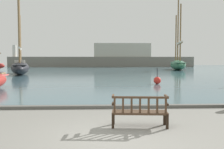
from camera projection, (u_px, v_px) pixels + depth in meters
ground_plane at (114, 138)px, 6.22m from camera, size 160.00×160.00×0.00m
harbor_water at (102, 69)px, 50.10m from camera, size 100.00×80.00×0.08m
quay_edge_kerb at (109, 107)px, 10.06m from camera, size 40.00×0.30×0.12m
park_bench at (140, 111)px, 7.21m from camera, size 1.64×0.65×0.92m
sailboat_mid_starboard at (20, 66)px, 32.14m from camera, size 4.73×9.76×10.63m
sailboat_mid_port at (178, 63)px, 47.14m from camera, size 4.33×11.17×15.13m
channel_buoy at (157, 80)px, 19.28m from camera, size 0.56×0.56×1.26m
far_breakwater at (107, 59)px, 67.13m from camera, size 49.44×2.40×6.43m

